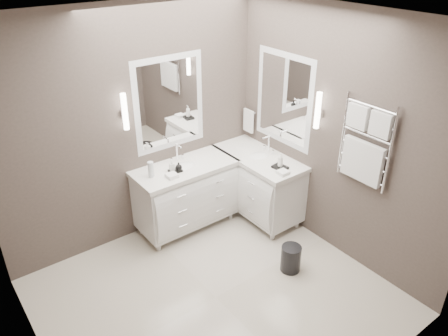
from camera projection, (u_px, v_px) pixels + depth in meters
floor at (216, 298)px, 4.43m from camera, size 3.20×3.00×0.01m
ceiling at (212, 21)px, 3.15m from camera, size 3.20×3.00×0.01m
wall_back at (135, 128)px, 4.85m from camera, size 3.20×0.01×2.70m
wall_front at (355, 279)px, 2.73m from camera, size 3.20×0.01×2.70m
wall_left at (22, 255)px, 2.94m from camera, size 0.01×3.00×2.70m
wall_right at (336, 137)px, 4.64m from camera, size 0.01×3.00×2.70m
vanity_back at (186, 192)px, 5.30m from camera, size 1.24×0.59×0.97m
vanity_right at (258, 181)px, 5.54m from camera, size 0.59×1.24×0.97m
mirror_back at (169, 103)px, 4.98m from camera, size 0.90×0.02×1.10m
mirror_right at (284, 99)px, 5.10m from camera, size 0.02×0.90×1.10m
sconce_back at (125, 112)px, 4.61m from camera, size 0.06×0.06×0.40m
sconce_right at (318, 111)px, 4.64m from camera, size 0.06×0.06×0.40m
towel_bar_corner at (248, 120)px, 5.67m from camera, size 0.03×0.22×0.30m
towel_ladder at (365, 148)px, 4.31m from camera, size 0.06×0.58×0.90m
waste_bin at (291, 258)px, 4.73m from camera, size 0.27×0.27×0.30m
amenity_tray_back at (175, 171)px, 5.00m from camera, size 0.15×0.12×0.02m
amenity_tray_right at (280, 167)px, 5.07m from camera, size 0.15×0.19×0.03m
water_bottle at (151, 170)px, 4.85m from camera, size 0.09×0.09×0.19m
soap_bottle_a at (172, 165)px, 4.96m from camera, size 0.07×0.07×0.13m
soap_bottle_b at (179, 166)px, 4.97m from camera, size 0.09×0.09×0.10m
soap_bottle_c at (281, 160)px, 5.02m from camera, size 0.07×0.07×0.17m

